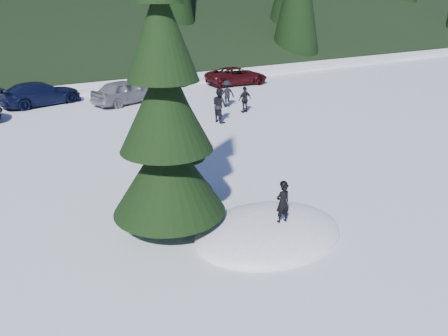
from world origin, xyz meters
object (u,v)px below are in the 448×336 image
spruce_short (177,141)px  spruce_tall (165,117)px  adult_2 (227,94)px  car_4 (126,92)px  adult_0 (220,105)px  child_skier (283,203)px  car_5 (158,78)px  adult_1 (245,100)px  car_6 (237,76)px  car_3 (40,93)px

spruce_short → spruce_tall: bearing=-125.5°
adult_2 → car_4: 6.47m
spruce_short → adult_0: (6.42, 7.82, -1.18)m
child_skier → car_5: bearing=-100.8°
adult_1 → adult_0: bearing=21.7°
adult_0 → car_5: 11.26m
car_4 → spruce_tall: bearing=146.9°
adult_1 → car_6: size_ratio=0.31×
adult_2 → car_4: (-4.94, 4.18, -0.04)m
car_5 → child_skier: bearing=156.1°
child_skier → adult_1: size_ratio=0.75×
spruce_short → child_skier: spruce_short is taller
car_3 → car_6: (14.34, -0.78, -0.05)m
car_4 → adult_0: bearing=-176.3°
child_skier → adult_1: bearing=-115.7°
spruce_tall → child_skier: size_ratio=7.50×
adult_2 → adult_0: bearing=56.7°
child_skier → car_3: 21.04m
car_3 → child_skier: bearing=173.4°
spruce_short → adult_1: 12.58m
adult_0 → child_skier: bearing=151.5°
adult_2 → car_6: bearing=-123.2°
spruce_tall → adult_2: spruce_tall is taller
spruce_short → car_3: 17.45m
car_4 → car_6: car_4 is taller
spruce_short → child_skier: 3.94m
adult_0 → adult_2: (2.31, 2.87, -0.12)m
adult_2 → car_5: bearing=-78.5°
adult_1 → car_4: 7.83m
car_5 → adult_2: bearing=178.1°
spruce_tall → car_3: bearing=89.7°
spruce_short → car_5: spruce_short is taller
spruce_short → adult_0: bearing=50.6°
adult_2 → spruce_tall: bearing=56.7°
spruce_tall → child_skier: spruce_tall is taller
child_skier → car_4: child_skier is taller
adult_1 → car_4: size_ratio=0.34×
car_4 → car_5: bearing=-61.4°
spruce_tall → spruce_short: 2.11m
adult_1 → car_5: 10.16m
adult_1 → spruce_short: bearing=43.3°
spruce_short → child_skier: (1.39, -3.54, -1.05)m
car_6 → child_skier: bearing=156.2°
child_skier → car_6: size_ratio=0.24×
spruce_tall → car_5: bearing=66.5°
child_skier → adult_1: (7.42, 12.41, -0.29)m
car_6 → car_4: bearing=107.2°
car_6 → car_5: bearing=73.9°
adult_0 → car_4: bearing=15.8°
child_skier → car_6: bearing=-115.7°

